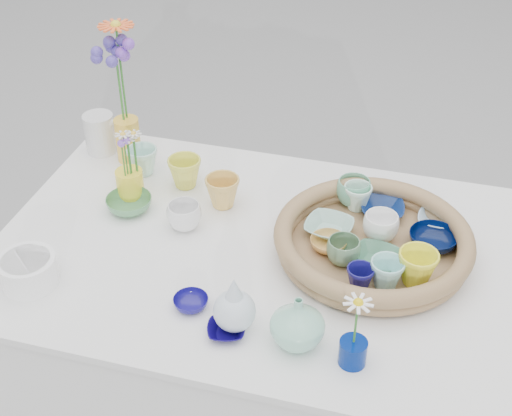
# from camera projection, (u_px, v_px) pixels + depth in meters

# --- Properties ---
(wicker_tray) EXTENTS (0.47, 0.47, 0.08)m
(wicker_tray) POSITION_uv_depth(u_px,v_px,m) (373.00, 242.00, 1.69)
(wicker_tray) COLOR olive
(wicker_tray) RESTS_ON display_table
(tray_ceramic_0) EXTENTS (0.13, 0.13, 0.03)m
(tray_ceramic_0) POSITION_uv_depth(u_px,v_px,m) (382.00, 209.00, 1.81)
(tray_ceramic_0) COLOR navy
(tray_ceramic_0) RESTS_ON wicker_tray
(tray_ceramic_1) EXTENTS (0.13, 0.13, 0.04)m
(tray_ceramic_1) POSITION_uv_depth(u_px,v_px,m) (433.00, 240.00, 1.70)
(tray_ceramic_1) COLOR #010C33
(tray_ceramic_1) RESTS_ON wicker_tray
(tray_ceramic_2) EXTENTS (0.11, 0.11, 0.08)m
(tray_ceramic_2) POSITION_uv_depth(u_px,v_px,m) (417.00, 268.00, 1.58)
(tray_ceramic_2) COLOR yellow
(tray_ceramic_2) RESTS_ON wicker_tray
(tray_ceramic_3) EXTENTS (0.13, 0.13, 0.03)m
(tray_ceramic_3) POSITION_uv_depth(u_px,v_px,m) (376.00, 259.00, 1.65)
(tray_ceramic_3) COLOR #41785C
(tray_ceramic_3) RESTS_ON wicker_tray
(tray_ceramic_4) EXTENTS (0.09, 0.09, 0.06)m
(tray_ceramic_4) POSITION_uv_depth(u_px,v_px,m) (343.00, 251.00, 1.65)
(tray_ceramic_4) COLOR #5D8561
(tray_ceramic_4) RESTS_ON wicker_tray
(tray_ceramic_5) EXTENTS (0.13, 0.13, 0.03)m
(tray_ceramic_5) POSITION_uv_depth(u_px,v_px,m) (329.00, 227.00, 1.75)
(tray_ceramic_5) COLOR #91BFB0
(tray_ceramic_5) RESTS_ON wicker_tray
(tray_ceramic_6) EXTENTS (0.09, 0.09, 0.07)m
(tray_ceramic_6) POSITION_uv_depth(u_px,v_px,m) (357.00, 197.00, 1.82)
(tray_ceramic_6) COLOR silver
(tray_ceramic_6) RESTS_ON wicker_tray
(tray_ceramic_7) EXTENTS (0.10, 0.10, 0.07)m
(tray_ceramic_7) POSITION_uv_depth(u_px,v_px,m) (381.00, 227.00, 1.72)
(tray_ceramic_7) COLOR white
(tray_ceramic_7) RESTS_ON wicker_tray
(tray_ceramic_8) EXTENTS (0.10, 0.10, 0.02)m
(tray_ceramic_8) POSITION_uv_depth(u_px,v_px,m) (436.00, 220.00, 1.78)
(tray_ceramic_8) COLOR #B0DBFF
(tray_ceramic_8) RESTS_ON wicker_tray
(tray_ceramic_9) EXTENTS (0.08, 0.08, 0.06)m
(tray_ceramic_9) POSITION_uv_depth(u_px,v_px,m) (360.00, 278.00, 1.57)
(tray_ceramic_9) COLOR navy
(tray_ceramic_9) RESTS_ON wicker_tray
(tray_ceramic_10) EXTENTS (0.11, 0.11, 0.03)m
(tray_ceramic_10) POSITION_uv_depth(u_px,v_px,m) (329.00, 244.00, 1.70)
(tray_ceramic_10) COLOR #DA9E4D
(tray_ceramic_10) RESTS_ON wicker_tray
(tray_ceramic_11) EXTENTS (0.09, 0.09, 0.07)m
(tray_ceramic_11) POSITION_uv_depth(u_px,v_px,m) (387.00, 274.00, 1.57)
(tray_ceramic_11) COLOR #9BDFDD
(tray_ceramic_11) RESTS_ON wicker_tray
(tray_ceramic_12) EXTENTS (0.09, 0.09, 0.07)m
(tray_ceramic_12) POSITION_uv_depth(u_px,v_px,m) (354.00, 192.00, 1.83)
(tray_ceramic_12) COLOR #5EA786
(tray_ceramic_12) RESTS_ON wicker_tray
(loose_ceramic_0) EXTENTS (0.09, 0.09, 0.08)m
(loose_ceramic_0) POSITION_uv_depth(u_px,v_px,m) (185.00, 172.00, 1.93)
(loose_ceramic_0) COLOR #D9DA47
(loose_ceramic_0) RESTS_ON display_table
(loose_ceramic_1) EXTENTS (0.10, 0.10, 0.08)m
(loose_ceramic_1) POSITION_uv_depth(u_px,v_px,m) (223.00, 192.00, 1.85)
(loose_ceramic_1) COLOR #DAAD51
(loose_ceramic_1) RESTS_ON display_table
(loose_ceramic_2) EXTENTS (0.14, 0.14, 0.04)m
(loose_ceramic_2) POSITION_uv_depth(u_px,v_px,m) (129.00, 204.00, 1.85)
(loose_ceramic_2) COLOR #4B8756
(loose_ceramic_2) RESTS_ON display_table
(loose_ceramic_3) EXTENTS (0.09, 0.09, 0.07)m
(loose_ceramic_3) POSITION_uv_depth(u_px,v_px,m) (184.00, 216.00, 1.78)
(loose_ceramic_3) COLOR white
(loose_ceramic_3) RESTS_ON display_table
(loose_ceramic_4) EXTENTS (0.09, 0.09, 0.02)m
(loose_ceramic_4) POSITION_uv_depth(u_px,v_px,m) (191.00, 303.00, 1.56)
(loose_ceramic_4) COLOR navy
(loose_ceramic_4) RESTS_ON display_table
(loose_ceramic_5) EXTENTS (0.11, 0.11, 0.08)m
(loose_ceramic_5) POSITION_uv_depth(u_px,v_px,m) (143.00, 161.00, 1.98)
(loose_ceramic_5) COLOR silver
(loose_ceramic_5) RESTS_ON display_table
(loose_ceramic_6) EXTENTS (0.10, 0.10, 0.02)m
(loose_ceramic_6) POSITION_uv_depth(u_px,v_px,m) (226.00, 330.00, 1.50)
(loose_ceramic_6) COLOR #0D054D
(loose_ceramic_6) RESTS_ON display_table
(fluted_bowl) EXTENTS (0.17, 0.17, 0.07)m
(fluted_bowl) POSITION_uv_depth(u_px,v_px,m) (28.00, 271.00, 1.61)
(fluted_bowl) COLOR white
(fluted_bowl) RESTS_ON display_table
(bud_vase_paleblue) EXTENTS (0.12, 0.12, 0.14)m
(bud_vase_paleblue) POSITION_uv_depth(u_px,v_px,m) (234.00, 303.00, 1.48)
(bud_vase_paleblue) COLOR silver
(bud_vase_paleblue) RESTS_ON display_table
(bud_vase_seafoam) EXTENTS (0.14, 0.14, 0.12)m
(bud_vase_seafoam) POSITION_uv_depth(u_px,v_px,m) (298.00, 322.00, 1.45)
(bud_vase_seafoam) COLOR #8BCFB3
(bud_vase_seafoam) RESTS_ON display_table
(bud_vase_cobalt) EXTENTS (0.07, 0.07, 0.06)m
(bud_vase_cobalt) POSITION_uv_depth(u_px,v_px,m) (353.00, 352.00, 1.42)
(bud_vase_cobalt) COLOR navy
(bud_vase_cobalt) RESTS_ON display_table
(single_daisy) EXTENTS (0.08, 0.08, 0.12)m
(single_daisy) POSITION_uv_depth(u_px,v_px,m) (356.00, 323.00, 1.38)
(single_daisy) COLOR white
(single_daisy) RESTS_ON bud_vase_cobalt
(tall_vase_yellow) EXTENTS (0.08, 0.08, 0.13)m
(tall_vase_yellow) POSITION_uv_depth(u_px,v_px,m) (128.00, 140.00, 2.02)
(tall_vase_yellow) COLOR yellow
(tall_vase_yellow) RESTS_ON display_table
(gerbera) EXTENTS (0.15, 0.15, 0.29)m
(gerbera) POSITION_uv_depth(u_px,v_px,m) (122.00, 73.00, 1.91)
(gerbera) COLOR #FF652D
(gerbera) RESTS_ON tall_vase_yellow
(hydrangea) EXTENTS (0.09, 0.09, 0.28)m
(hydrangea) POSITION_uv_depth(u_px,v_px,m) (120.00, 86.00, 1.92)
(hydrangea) COLOR #4C3CA0
(hydrangea) RESTS_ON tall_vase_yellow
(white_pitcher) EXTENTS (0.15, 0.12, 0.12)m
(white_pitcher) POSITION_uv_depth(u_px,v_px,m) (100.00, 133.00, 2.06)
(white_pitcher) COLOR silver
(white_pitcher) RESTS_ON display_table
(daisy_cup) EXTENTS (0.09, 0.09, 0.08)m
(daisy_cup) POSITION_uv_depth(u_px,v_px,m) (130.00, 184.00, 1.89)
(daisy_cup) COLOR yellow
(daisy_cup) RESTS_ON display_table
(daisy_posy) EXTENTS (0.08, 0.08, 0.13)m
(daisy_posy) POSITION_uv_depth(u_px,v_px,m) (128.00, 152.00, 1.82)
(daisy_posy) COLOR silver
(daisy_posy) RESTS_ON daisy_cup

